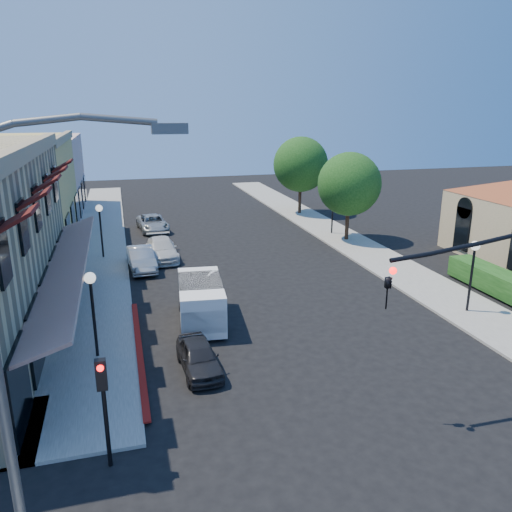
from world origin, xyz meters
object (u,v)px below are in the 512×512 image
object	(u,v)px
white_van	(201,300)
parked_car_d	(153,223)
cobra_streetlight	(17,358)
street_tree_b	(301,164)
parked_car_c	(162,249)
street_tree_a	(349,184)
parked_car_b	(141,259)
lamppost_left_near	(91,293)
lamppost_right_far	(333,200)
parked_car_a	(199,357)
lamppost_right_near	(474,258)
lamppost_left_far	(100,218)
secondary_signal	(103,393)

from	to	relation	value
white_van	parked_car_d	world-z (taller)	white_van
cobra_streetlight	street_tree_b	bearing A→B (deg)	62.17
parked_car_d	parked_car_c	bearing A→B (deg)	-95.59
cobra_streetlight	parked_car_d	bearing A→B (deg)	82.00
street_tree_a	parked_car_b	bearing A→B (deg)	-168.69
lamppost_left_near	white_van	xyz separation A→B (m)	(4.51, 2.26, -1.60)
lamppost_right_far	parked_car_a	distance (m)	22.49
lamppost_left_near	lamppost_right_near	world-z (taller)	same
lamppost_left_far	parked_car_d	size ratio (longest dim) A/B	0.79
white_van	parked_car_a	xyz separation A→B (m)	(-0.81, -4.26, -0.57)
parked_car_d	street_tree_b	bearing A→B (deg)	7.12
lamppost_left_near	lamppost_left_far	distance (m)	14.00
secondary_signal	parked_car_a	xyz separation A→B (m)	(3.20, 4.59, -1.75)
cobra_streetlight	parked_car_b	bearing A→B (deg)	82.01
secondary_signal	lamppost_left_near	bearing A→B (deg)	94.34
street_tree_a	lamppost_left_far	size ratio (longest dim) A/B	1.82
white_van	parked_car_c	size ratio (longest dim) A/B	1.01
lamppost_right_near	parked_car_a	distance (m)	13.62
lamppost_left_near	parked_car_b	xyz separation A→B (m)	(2.30, 11.00, -2.05)
parked_car_b	lamppost_right_far	bearing A→B (deg)	14.75
parked_car_b	parked_car_c	distance (m)	2.38
street_tree_a	parked_car_c	bearing A→B (deg)	-175.47
parked_car_b	parked_car_d	world-z (taller)	parked_car_b
lamppost_right_far	parked_car_b	xyz separation A→B (m)	(-14.70, -5.00, -2.05)
parked_car_b	parked_car_d	size ratio (longest dim) A/B	0.91
parked_car_c	parked_car_a	bearing A→B (deg)	-90.92
parked_car_a	parked_car_c	xyz separation A→B (m)	(0.00, 14.92, 0.09)
lamppost_left_near	lamppost_left_far	size ratio (longest dim) A/B	1.00
secondary_signal	parked_car_d	xyz separation A→B (m)	(3.20, 27.52, -1.69)
street_tree_b	parked_car_c	distance (m)	17.97
lamppost_right_near	parked_car_c	xyz separation A→B (m)	(-13.30, 12.92, -2.08)
street_tree_b	lamppost_right_far	xyz separation A→B (m)	(-0.30, -8.00, -1.81)
lamppost_right_far	cobra_streetlight	bearing A→B (deg)	-124.17
white_van	parked_car_d	distance (m)	18.70
street_tree_b	parked_car_b	world-z (taller)	street_tree_b
lamppost_left_near	lamppost_left_far	xyz separation A→B (m)	(0.00, 14.00, 0.00)
street_tree_a	lamppost_right_far	world-z (taller)	street_tree_a
lamppost_right_far	parked_car_a	world-z (taller)	lamppost_right_far
parked_car_a	parked_car_d	distance (m)	22.93
white_van	parked_car_a	bearing A→B (deg)	-100.76
street_tree_b	parked_car_b	bearing A→B (deg)	-139.09
secondary_signal	cobra_streetlight	size ratio (longest dim) A/B	0.36
street_tree_a	parked_car_d	distance (m)	15.67
lamppost_right_near	lamppost_right_far	distance (m)	16.00
lamppost_left_near	parked_car_b	size ratio (longest dim) A/B	0.86
cobra_streetlight	parked_car_a	distance (m)	10.25
secondary_signal	white_van	distance (m)	9.79
lamppost_right_near	parked_car_d	xyz separation A→B (m)	(-13.30, 20.93, -2.11)
parked_car_a	parked_car_b	xyz separation A→B (m)	(-1.40, 13.00, 0.11)
street_tree_b	parked_car_c	bearing A→B (deg)	-140.84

